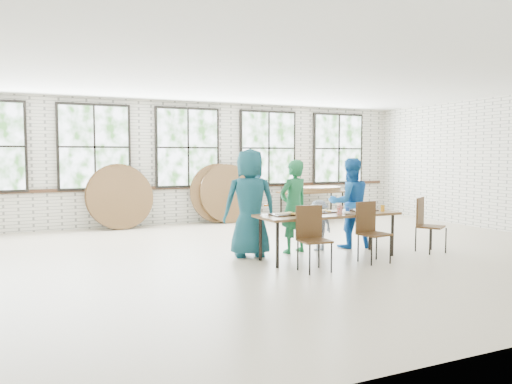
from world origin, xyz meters
The scene contains 13 objects.
room centered at (0.00, 4.44, 1.83)m, with size 12.00×12.00×12.00m.
dining_table centered at (0.85, -0.58, 0.69)m, with size 2.41×0.84×0.74m.
chair_near_left centered at (0.16, -1.21, 0.56)m, with size 0.45×0.44×0.95m.
chair_near_right centered at (1.31, -1.08, 0.56)m, with size 0.47×0.46×0.95m.
chair_spare centered at (2.69, -0.83, 0.56)m, with size 0.57×0.57×0.95m.
adult_teal centered at (-0.26, 0.07, 0.90)m, with size 0.88×0.57×1.79m, color navy.
adult_green centered at (0.56, 0.07, 0.81)m, with size 0.59×0.39×1.61m, color #207844.
toddler centered at (1.08, 0.07, 0.45)m, with size 0.58×0.33×0.90m, color #162947.
adult_blue centered at (1.73, 0.07, 0.82)m, with size 0.79×0.62×1.64m, color blue.
storage_table centered at (3.22, 3.88, 0.69)m, with size 1.85×0.87×0.74m.
tabletop_clutter centered at (0.96, -0.63, 0.77)m, with size 2.00×0.65×0.11m.
round_tops_stacked centered at (3.22, 3.88, 0.80)m, with size 1.50×1.50×0.13m.
round_tops_leaning centered at (-0.42, 4.22, 0.73)m, with size 4.18×0.47×1.50m.
Camera 1 is at (-3.59, -7.45, 1.68)m, focal length 35.00 mm.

